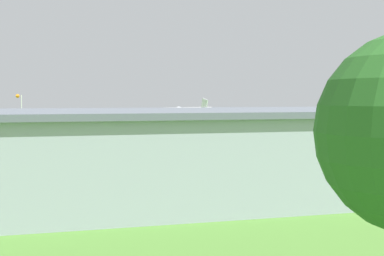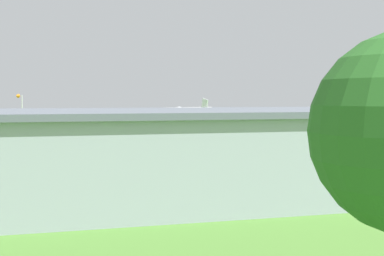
{
  "view_description": "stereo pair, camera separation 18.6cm",
  "coord_description": "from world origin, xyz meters",
  "px_view_note": "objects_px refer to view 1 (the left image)",
  "views": [
    {
      "loc": [
        13.06,
        73.07,
        6.26
      ],
      "look_at": [
        -3.81,
        13.51,
        2.84
      ],
      "focal_mm": 52.59,
      "sensor_mm": 36.0,
      "label": 1
    },
    {
      "loc": [
        12.88,
        73.12,
        6.26
      ],
      "look_at": [
        -3.81,
        13.51,
        2.84
      ],
      "focal_mm": 52.59,
      "sensor_mm": 36.0,
      "label": 2
    }
  ],
  "objects_px": {
    "biplane": "(191,116)",
    "person_walking_on_apron": "(6,158)",
    "car_white": "(337,152)",
    "hangar": "(229,153)",
    "windsock": "(17,99)",
    "person_by_parked_cars": "(234,152)",
    "person_watching_takeoff": "(8,161)"
  },
  "relations": [
    {
      "from": "biplane",
      "to": "person_walking_on_apron",
      "type": "bearing_deg",
      "value": 39.14
    },
    {
      "from": "car_white",
      "to": "hangar",
      "type": "bearing_deg",
      "value": 42.92
    },
    {
      "from": "car_white",
      "to": "windsock",
      "type": "distance_m",
      "value": 52.12
    },
    {
      "from": "hangar",
      "to": "car_white",
      "type": "xyz_separation_m",
      "value": [
        -16.72,
        -15.55,
        -1.91
      ]
    },
    {
      "from": "car_white",
      "to": "person_walking_on_apron",
      "type": "distance_m",
      "value": 31.28
    },
    {
      "from": "hangar",
      "to": "windsock",
      "type": "distance_m",
      "value": 59.05
    },
    {
      "from": "person_by_parked_cars",
      "to": "person_watching_takeoff",
      "type": "height_order",
      "value": "person_by_parked_cars"
    },
    {
      "from": "biplane",
      "to": "person_by_parked_cars",
      "type": "distance_m",
      "value": 19.06
    },
    {
      "from": "person_watching_takeoff",
      "to": "windsock",
      "type": "bearing_deg",
      "value": -89.74
    },
    {
      "from": "biplane",
      "to": "person_by_parked_cars",
      "type": "relative_size",
      "value": 6.19
    },
    {
      "from": "person_by_parked_cars",
      "to": "windsock",
      "type": "distance_m",
      "value": 43.81
    },
    {
      "from": "hangar",
      "to": "windsock",
      "type": "xyz_separation_m",
      "value": [
        14.15,
        -57.24,
        3.14
      ]
    },
    {
      "from": "hangar",
      "to": "biplane",
      "type": "height_order",
      "value": "biplane"
    },
    {
      "from": "person_walking_on_apron",
      "to": "biplane",
      "type": "bearing_deg",
      "value": -140.86
    },
    {
      "from": "biplane",
      "to": "person_walking_on_apron",
      "type": "relative_size",
      "value": 6.25
    },
    {
      "from": "biplane",
      "to": "person_walking_on_apron",
      "type": "distance_m",
      "value": 29.14
    },
    {
      "from": "person_by_parked_cars",
      "to": "person_watching_takeoff",
      "type": "relative_size",
      "value": 1.02
    },
    {
      "from": "person_watching_takeoff",
      "to": "windsock",
      "type": "relative_size",
      "value": 0.23
    },
    {
      "from": "car_white",
      "to": "windsock",
      "type": "relative_size",
      "value": 0.63
    },
    {
      "from": "person_by_parked_cars",
      "to": "person_walking_on_apron",
      "type": "distance_m",
      "value": 21.67
    },
    {
      "from": "hangar",
      "to": "car_white",
      "type": "height_order",
      "value": "hangar"
    },
    {
      "from": "biplane",
      "to": "person_walking_on_apron",
      "type": "height_order",
      "value": "biplane"
    },
    {
      "from": "biplane",
      "to": "windsock",
      "type": "xyz_separation_m",
      "value": [
        22.39,
        -18.97,
        2.14
      ]
    },
    {
      "from": "hangar",
      "to": "person_by_parked_cars",
      "type": "bearing_deg",
      "value": -110.88
    },
    {
      "from": "hangar",
      "to": "person_watching_takeoff",
      "type": "xyz_separation_m",
      "value": [
        13.97,
        -17.13,
        -2.0
      ]
    },
    {
      "from": "hangar",
      "to": "car_white",
      "type": "relative_size",
      "value": 8.74
    },
    {
      "from": "person_watching_takeoff",
      "to": "windsock",
      "type": "distance_m",
      "value": 40.44
    },
    {
      "from": "hangar",
      "to": "person_watching_takeoff",
      "type": "distance_m",
      "value": 22.2
    },
    {
      "from": "person_watching_takeoff",
      "to": "person_by_parked_cars",
      "type": "bearing_deg",
      "value": -173.77
    },
    {
      "from": "hangar",
      "to": "biplane",
      "type": "distance_m",
      "value": 39.16
    },
    {
      "from": "person_walking_on_apron",
      "to": "windsock",
      "type": "height_order",
      "value": "windsock"
    },
    {
      "from": "biplane",
      "to": "windsock",
      "type": "bearing_deg",
      "value": -40.27
    }
  ]
}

